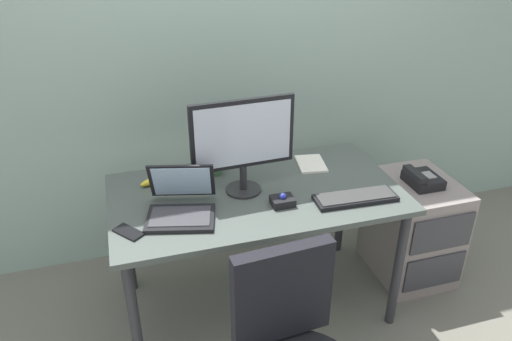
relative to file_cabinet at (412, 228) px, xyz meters
name	(u,v)px	position (x,y,z in m)	size (l,w,h in m)	color
ground_plane	(256,303)	(-0.99, -0.02, -0.32)	(8.00, 8.00, 0.00)	slate
back_wall	(219,31)	(-0.99, 0.73, 1.08)	(6.00, 0.10, 2.80)	#94AFA2
desk	(256,205)	(-0.99, -0.02, 0.36)	(1.46, 0.80, 0.76)	#49514C
file_cabinet	(412,228)	(0.00, 0.00, 0.00)	(0.42, 0.53, 0.63)	gray
desk_phone	(422,179)	(-0.01, -0.02, 0.35)	(0.17, 0.20, 0.09)	black
monitor_main	(243,139)	(-1.05, 0.00, 0.73)	(0.52, 0.18, 0.49)	#262628
keyboard	(355,198)	(-0.55, -0.24, 0.45)	(0.42, 0.15, 0.03)	black
laptop	(181,204)	(-1.39, -0.12, 0.49)	(0.38, 0.37, 0.23)	black
trackball_mouse	(283,201)	(-0.91, -0.18, 0.46)	(0.11, 0.09, 0.07)	black
coffee_mug	(215,165)	(-1.15, 0.23, 0.49)	(0.09, 0.08, 0.10)	#4F7D50
paper_notepad	(311,164)	(-0.62, 0.17, 0.45)	(0.15, 0.21, 0.01)	white
cell_phone	(129,232)	(-1.64, -0.21, 0.45)	(0.07, 0.14, 0.01)	black
banana	(157,179)	(-1.47, 0.21, 0.46)	(0.19, 0.04, 0.04)	yellow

